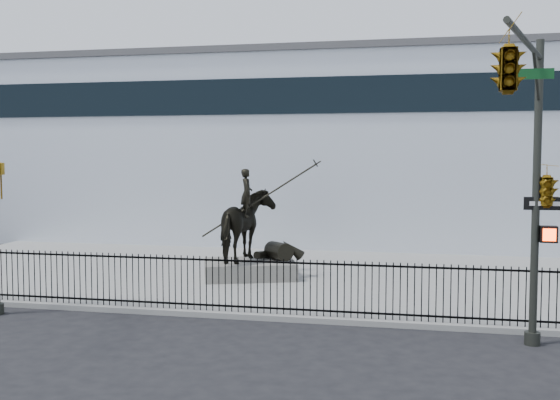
# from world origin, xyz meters

# --- Properties ---
(ground) EXTENTS (120.00, 120.00, 0.00)m
(ground) POSITION_xyz_m (0.00, 0.00, 0.00)
(ground) COLOR black
(ground) RESTS_ON ground
(plaza) EXTENTS (30.00, 12.00, 0.15)m
(plaza) POSITION_xyz_m (0.00, 7.00, 0.07)
(plaza) COLOR gray
(plaza) RESTS_ON ground
(building) EXTENTS (44.00, 14.00, 9.00)m
(building) POSITION_xyz_m (0.00, 20.00, 4.50)
(building) COLOR white
(building) RESTS_ON ground
(picket_fence) EXTENTS (22.10, 0.10, 1.50)m
(picket_fence) POSITION_xyz_m (0.00, 1.25, 0.90)
(picket_fence) COLOR black
(picket_fence) RESTS_ON plaza
(statue_plinth) EXTENTS (3.62, 3.03, 0.58)m
(statue_plinth) POSITION_xyz_m (-1.33, 6.13, 0.44)
(statue_plinth) COLOR #615E58
(statue_plinth) RESTS_ON plaza
(equestrian_statue) EXTENTS (3.76, 3.00, 3.36)m
(equestrian_statue) POSITION_xyz_m (-1.28, 6.15, 1.95)
(equestrian_statue) COLOR black
(equestrian_statue) RESTS_ON statue_plinth
(traffic_signal_right) EXTENTS (2.17, 6.86, 7.00)m
(traffic_signal_right) POSITION_xyz_m (6.47, -2.00, 4.85)
(traffic_signal_right) COLOR #282A24
(traffic_signal_right) RESTS_ON ground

